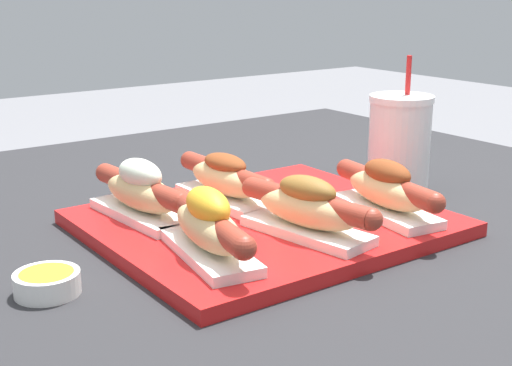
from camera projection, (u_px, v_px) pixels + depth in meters
name	position (u px, v px, depth m)	size (l,w,h in m)	color
serving_tray	(265.00, 223.00, 0.92)	(0.42, 0.37, 0.02)	red
hot_dog_0	(208.00, 226.00, 0.77)	(0.09, 0.21, 0.08)	white
hot_dog_1	(307.00, 208.00, 0.84)	(0.09, 0.21, 0.07)	white
hot_dog_2	(386.00, 189.00, 0.91)	(0.08, 0.21, 0.07)	white
hot_dog_3	(141.00, 192.00, 0.90)	(0.07, 0.21, 0.08)	white
hot_dog_4	(225.00, 179.00, 0.97)	(0.06, 0.21, 0.07)	white
sauce_bowl	(47.00, 282.00, 0.73)	(0.07, 0.07, 0.02)	white
drink_cup	(399.00, 140.00, 1.11)	(0.10, 0.10, 0.20)	white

